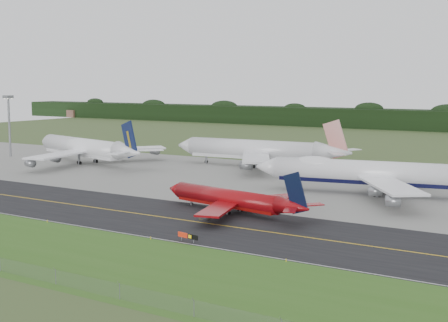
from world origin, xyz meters
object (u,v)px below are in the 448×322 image
Objects in this scene: jet_navy_gold at (87,148)px; jet_star_tail at (260,150)px; taxiway_sign at (188,236)px; jet_ba_747 at (374,173)px; jet_red_737 at (234,199)px; floodlight_mast at (9,115)px.

jet_star_tail is (57.18, 23.78, 0.26)m from jet_navy_gold.
jet_ba_747 is at bearing 78.37° from taxiway_sign.
floodlight_mast is at bearing 160.52° from jet_red_737.
jet_navy_gold is at bearing 152.51° from jet_red_737.
jet_star_tail is (-30.53, 69.42, 2.67)m from jet_red_737.
jet_navy_gold is 13.16× the size of taxiway_sign.
jet_navy_gold is 41.49m from floodlight_mast.
jet_ba_747 is at bearing 63.46° from jet_red_737.
jet_navy_gold is (-106.93, 7.15, -0.17)m from jet_ba_747.
jet_navy_gold reaches higher than jet_red_737.
jet_star_tail is at bearing 22.58° from jet_navy_gold.
jet_ba_747 is at bearing -31.87° from jet_star_tail.
floodlight_mast is 152.33m from taxiway_sign.
jet_red_737 is 1.70× the size of floodlight_mast.
floodlight_mast is at bearing -179.35° from jet_navy_gold.
jet_star_tail reaches higher than jet_red_737.
jet_red_737 is 8.39× the size of taxiway_sign.
jet_star_tail is 2.72× the size of floodlight_mast.
jet_ba_747 reaches higher than taxiway_sign.
jet_red_737 is 75.88m from jet_star_tail.
taxiway_sign is at bearing -37.59° from jet_navy_gold.
floodlight_mast is (-146.95, 6.70, 10.78)m from jet_ba_747.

